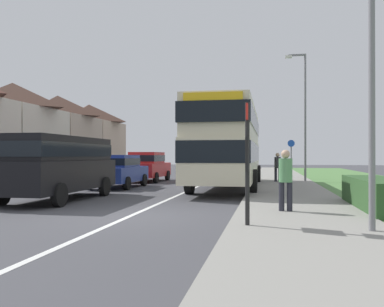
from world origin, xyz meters
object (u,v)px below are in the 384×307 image
(cycle_route_sign, at_px, (291,157))
(parked_van_black, at_px, (59,162))
(parked_car_blue, at_px, (117,170))
(parked_car_red, at_px, (148,165))
(pedestrian_at_stop, at_px, (286,177))
(bus_stop_sign, at_px, (247,155))
(double_decker_bus, at_px, (228,142))
(street_lamp_mid, at_px, (303,109))
(pedestrian_walking_away, at_px, (278,166))

(cycle_route_sign, bearing_deg, parked_van_black, -121.26)
(parked_car_blue, xyz_separation_m, parked_car_red, (0.05, 4.84, 0.08))
(parked_car_red, height_order, pedestrian_at_stop, parked_car_red)
(parked_van_black, height_order, bus_stop_sign, bus_stop_sign)
(parked_car_red, height_order, bus_stop_sign, bus_stop_sign)
(double_decker_bus, distance_m, pedestrian_at_stop, 8.80)
(parked_car_red, distance_m, cycle_route_sign, 9.13)
(double_decker_bus, xyz_separation_m, pedestrian_at_stop, (2.26, -8.43, -1.17))
(pedestrian_at_stop, bearing_deg, parked_car_red, 120.23)
(double_decker_bus, xyz_separation_m, street_lamp_mid, (3.73, 4.55, 1.99))
(bus_stop_sign, bearing_deg, pedestrian_walking_away, 86.44)
(parked_van_black, bearing_deg, parked_car_red, 89.72)
(pedestrian_at_stop, bearing_deg, parked_van_black, 162.69)
(parked_car_red, distance_m, pedestrian_at_stop, 14.73)
(parked_car_blue, xyz_separation_m, bus_stop_sign, (6.63, -10.19, 0.68))
(parked_van_black, xyz_separation_m, street_lamp_mid, (8.94, 10.65, 2.84))
(parked_car_blue, bearing_deg, parked_van_black, -90.00)
(parked_car_blue, height_order, pedestrian_walking_away, pedestrian_walking_away)
(parked_van_black, bearing_deg, pedestrian_at_stop, -17.31)
(cycle_route_sign, bearing_deg, double_decker_bus, -112.49)
(parked_car_blue, distance_m, pedestrian_walking_away, 8.62)
(bus_stop_sign, xyz_separation_m, cycle_route_sign, (1.83, 18.56, -0.11))
(double_decker_bus, distance_m, parked_car_blue, 5.40)
(bus_stop_sign, bearing_deg, parked_car_blue, 123.03)
(parked_car_red, xyz_separation_m, bus_stop_sign, (6.58, -15.03, 0.60))
(parked_car_blue, relative_size, pedestrian_at_stop, 2.42)
(pedestrian_at_stop, distance_m, bus_stop_sign, 2.52)
(cycle_route_sign, bearing_deg, pedestrian_walking_away, -102.60)
(parked_car_red, bearing_deg, cycle_route_sign, 22.78)
(parked_car_red, relative_size, cycle_route_sign, 1.71)
(pedestrian_walking_away, relative_size, street_lamp_mid, 0.23)
(pedestrian_at_stop, bearing_deg, pedestrian_walking_away, 89.75)
(parked_car_red, relative_size, bus_stop_sign, 1.65)
(parked_car_red, distance_m, pedestrian_walking_away, 7.50)
(parked_car_blue, bearing_deg, street_lamp_mid, 29.67)
(pedestrian_at_stop, height_order, street_lamp_mid, street_lamp_mid)
(parked_car_blue, relative_size, street_lamp_mid, 0.56)
(pedestrian_walking_away, relative_size, cycle_route_sign, 0.66)
(parked_car_red, height_order, street_lamp_mid, street_lamp_mid)
(pedestrian_at_stop, xyz_separation_m, street_lamp_mid, (1.47, 12.98, 3.16))
(parked_van_black, xyz_separation_m, pedestrian_at_stop, (7.47, -2.33, -0.32))
(pedestrian_at_stop, xyz_separation_m, cycle_route_sign, (0.99, 16.26, 0.45))
(cycle_route_sign, bearing_deg, parked_car_red, -157.22)
(bus_stop_sign, bearing_deg, parked_van_black, 145.05)
(pedestrian_at_stop, height_order, pedestrian_walking_away, same)
(parked_car_red, bearing_deg, parked_car_blue, -90.60)
(cycle_route_sign, relative_size, street_lamp_mid, 0.35)
(double_decker_bus, relative_size, bus_stop_sign, 4.27)
(double_decker_bus, bearing_deg, bus_stop_sign, -82.51)
(street_lamp_mid, bearing_deg, parked_van_black, -130.01)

